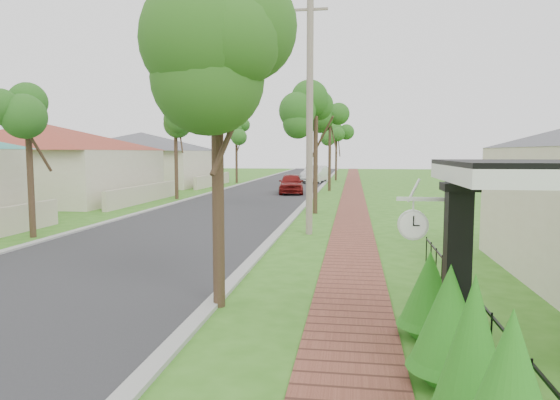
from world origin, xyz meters
The scene contains 16 objects.
ground centered at (0.00, 0.00, 0.00)m, with size 160.00×160.00×0.00m, color #33701A.
road centered at (-3.00, 20.00, 0.00)m, with size 7.00×120.00×0.02m, color #28282B.
kerb_right centered at (0.65, 20.00, 0.00)m, with size 0.30×120.00×0.10m, color #9E9E99.
kerb_left centered at (-6.65, 20.00, 0.00)m, with size 0.30×120.00×0.10m, color #9E9E99.
sidewalk centered at (3.25, 20.00, 0.00)m, with size 1.50×120.00×0.03m, color brown.
porch_post centered at (4.55, -1.00, 1.12)m, with size 0.48×0.48×2.52m.
picket_fence centered at (4.90, 0.00, 0.53)m, with size 0.03×8.02×1.00m.
street_trees centered at (-2.87, 26.84, 4.54)m, with size 10.70×37.65×5.89m.
hedge_row centered at (4.45, -1.73, 0.76)m, with size 0.90×4.87×1.82m.
far_house_red centered at (-14.97, 20.00, 2.34)m, with size 15.56×15.56×4.60m.
far_house_grey centered at (-14.97, 34.00, 2.34)m, with size 15.56×15.56×4.60m.
parked_car_red centered at (-1.00, 26.91, 0.70)m, with size 1.66×4.12×1.40m, color maroon.
parked_car_white centered at (-0.31, 39.68, 0.80)m, with size 1.70×4.86×1.60m, color silver.
near_tree centered at (0.80, 1.50, 4.36)m, with size 2.13×2.13×5.47m.
utility_pole centered at (1.74, 10.00, 4.11)m, with size 1.20×0.24×8.09m.
station_clock centered at (4.06, -0.60, 1.95)m, with size 0.67×0.13×0.57m.
Camera 1 is at (3.25, -7.36, 2.88)m, focal length 32.00 mm.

